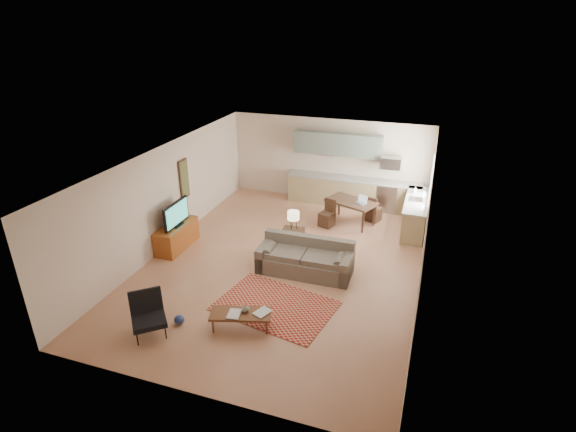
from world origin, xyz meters
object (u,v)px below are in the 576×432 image
(coffee_table, at_px, (241,320))
(console_table, at_px, (293,240))
(sofa, at_px, (305,257))
(tv_credenza, at_px, (177,236))
(armchair, at_px, (148,316))
(dining_table, at_px, (351,212))

(coffee_table, height_order, console_table, console_table)
(sofa, height_order, coffee_table, sofa)
(tv_credenza, bearing_deg, armchair, -67.16)
(armchair, bearing_deg, sofa, 14.82)
(dining_table, bearing_deg, sofa, -76.81)
(coffee_table, height_order, tv_credenza, tv_credenza)
(dining_table, bearing_deg, console_table, -94.75)
(dining_table, bearing_deg, armchair, -91.07)
(tv_credenza, bearing_deg, coffee_table, -40.72)
(coffee_table, bearing_deg, tv_credenza, 122.96)
(tv_credenza, height_order, console_table, tv_credenza)
(sofa, bearing_deg, console_table, 121.93)
(sofa, xyz_separation_m, coffee_table, (-0.59, -2.42, -0.23))
(coffee_table, xyz_separation_m, armchair, (-1.59, -0.73, 0.23))
(tv_credenza, distance_m, console_table, 3.08)
(armchair, bearing_deg, console_table, 28.43)
(tv_credenza, relative_size, dining_table, 1.00)
(coffee_table, height_order, armchair, armchair)
(tv_credenza, xyz_separation_m, console_table, (2.97, 0.81, -0.01))
(sofa, bearing_deg, tv_credenza, 177.34)
(console_table, distance_m, dining_table, 2.40)
(sofa, relative_size, coffee_table, 1.95)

